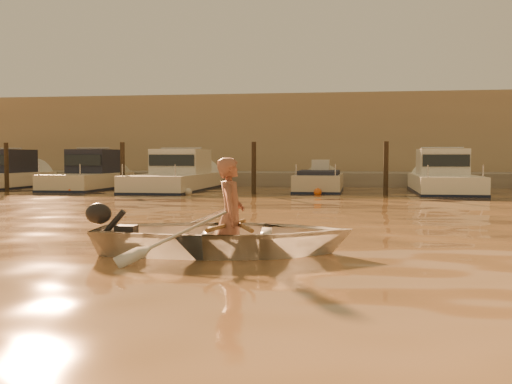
% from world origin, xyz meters
% --- Properties ---
extents(ground_plane, '(160.00, 160.00, 0.00)m').
position_xyz_m(ground_plane, '(0.00, 0.00, 0.00)').
color(ground_plane, brown).
rests_on(ground_plane, ground).
extents(dinghy, '(4.13, 3.16, 0.80)m').
position_xyz_m(dinghy, '(1.82, -1.22, 0.28)').
color(dinghy, silver).
rests_on(dinghy, ground_plane).
extents(person, '(0.48, 0.67, 1.73)m').
position_xyz_m(person, '(1.92, -1.21, 0.56)').
color(person, '#8D5746').
rests_on(person, dinghy).
extents(outboard_motor, '(0.94, 0.50, 0.70)m').
position_xyz_m(outboard_motor, '(0.33, -1.39, 0.28)').
color(outboard_motor, black).
rests_on(outboard_motor, dinghy).
extents(oar_port, '(0.72, 2.01, 0.13)m').
position_xyz_m(oar_port, '(2.07, -1.19, 0.42)').
color(oar_port, brown).
rests_on(oar_port, dinghy).
extents(oar_starboard, '(0.19, 2.10, 0.13)m').
position_xyz_m(oar_starboard, '(1.87, -1.21, 0.42)').
color(oar_starboard, brown).
rests_on(oar_starboard, dinghy).
extents(moored_boat_1, '(2.17, 6.48, 1.75)m').
position_xyz_m(moored_boat_1, '(-7.92, 16.00, 0.62)').
color(moored_boat_1, beige).
rests_on(moored_boat_1, ground_plane).
extents(moored_boat_2, '(2.56, 8.47, 1.75)m').
position_xyz_m(moored_boat_2, '(-3.92, 16.00, 0.62)').
color(moored_boat_2, silver).
rests_on(moored_boat_2, ground_plane).
extents(moored_boat_3, '(1.85, 5.43, 0.95)m').
position_xyz_m(moored_boat_3, '(2.18, 16.00, 0.22)').
color(moored_boat_3, beige).
rests_on(moored_boat_3, ground_plane).
extents(moored_boat_4, '(2.36, 7.24, 1.75)m').
position_xyz_m(moored_boat_4, '(7.17, 16.00, 0.62)').
color(moored_boat_4, white).
rests_on(moored_boat_4, ground_plane).
extents(piling_0, '(0.18, 0.18, 2.20)m').
position_xyz_m(piling_0, '(-10.50, 13.80, 0.90)').
color(piling_0, '#2D2319').
rests_on(piling_0, ground_plane).
extents(piling_1, '(0.18, 0.18, 2.20)m').
position_xyz_m(piling_1, '(-5.50, 13.80, 0.90)').
color(piling_1, '#2D2319').
rests_on(piling_1, ground_plane).
extents(piling_2, '(0.18, 0.18, 2.20)m').
position_xyz_m(piling_2, '(-0.20, 13.80, 0.90)').
color(piling_2, '#2D2319').
rests_on(piling_2, ground_plane).
extents(piling_3, '(0.18, 0.18, 2.20)m').
position_xyz_m(piling_3, '(4.80, 13.80, 0.90)').
color(piling_3, '#2D2319').
rests_on(piling_3, ground_plane).
extents(fender_b, '(0.30, 0.30, 0.30)m').
position_xyz_m(fender_b, '(-7.46, 13.30, 0.10)').
color(fender_b, '#E24D1A').
rests_on(fender_b, ground_plane).
extents(fender_c, '(0.30, 0.30, 0.30)m').
position_xyz_m(fender_c, '(-2.56, 12.83, 0.10)').
color(fender_c, silver).
rests_on(fender_c, ground_plane).
extents(fender_d, '(0.30, 0.30, 0.30)m').
position_xyz_m(fender_d, '(2.28, 13.53, 0.10)').
color(fender_d, '#DE5D1A').
rests_on(fender_d, ground_plane).
extents(fender_e, '(0.30, 0.30, 0.30)m').
position_xyz_m(fender_e, '(7.44, 13.28, 0.10)').
color(fender_e, white).
rests_on(fender_e, ground_plane).
extents(quay, '(52.00, 4.00, 1.00)m').
position_xyz_m(quay, '(0.00, 21.50, 0.15)').
color(quay, gray).
rests_on(quay, ground_plane).
extents(waterfront_building, '(46.00, 7.00, 4.80)m').
position_xyz_m(waterfront_building, '(0.00, 27.00, 2.40)').
color(waterfront_building, '#9E8466').
rests_on(waterfront_building, quay).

